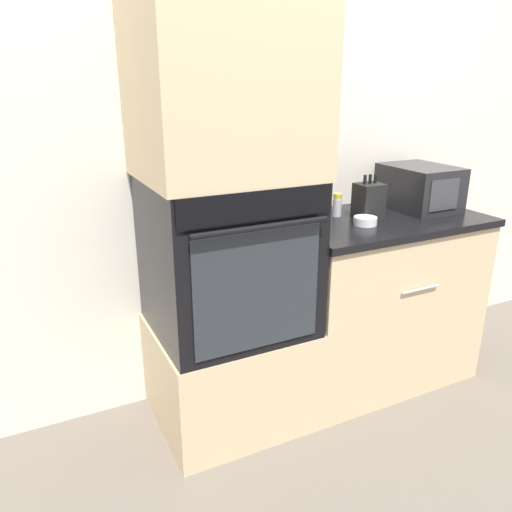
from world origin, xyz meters
TOP-DOWN VIEW (x-y plane):
  - ground_plane at (0.00, 0.00)m, footprint 12.00×12.00m
  - wall_back at (0.00, 0.63)m, footprint 8.00×0.05m
  - oven_cabinet_base at (-0.34, 0.30)m, footprint 0.68×0.60m
  - wall_oven at (-0.34, 0.30)m, footprint 0.66×0.64m
  - oven_cabinet_upper at (-0.34, 0.30)m, footprint 0.68×0.60m
  - counter_unit at (0.50, 0.30)m, footprint 1.03×0.63m
  - microwave at (0.79, 0.35)m, footprint 0.30×0.38m
  - knife_block at (0.43, 0.32)m, footprint 0.13×0.12m
  - bowl at (0.34, 0.22)m, footprint 0.11×0.11m
  - condiment_jar_near at (0.09, 0.22)m, footprint 0.05×0.05m
  - condiment_jar_mid at (0.31, 0.41)m, footprint 0.05×0.05m

SIDE VIEW (x-z plane):
  - ground_plane at x=0.00m, z-range 0.00..0.00m
  - oven_cabinet_base at x=-0.34m, z-range 0.00..0.49m
  - counter_unit at x=0.50m, z-range 0.00..0.90m
  - wall_oven at x=-0.34m, z-range 0.49..1.17m
  - bowl at x=0.34m, z-range 0.90..0.94m
  - condiment_jar_near at x=0.09m, z-range 0.90..1.01m
  - condiment_jar_mid at x=0.31m, z-range 0.90..1.02m
  - knife_block at x=0.43m, z-range 0.88..1.10m
  - microwave at x=0.79m, z-range 0.90..1.13m
  - wall_back at x=0.00m, z-range 0.00..2.50m
  - oven_cabinet_upper at x=-0.34m, z-range 1.17..2.02m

